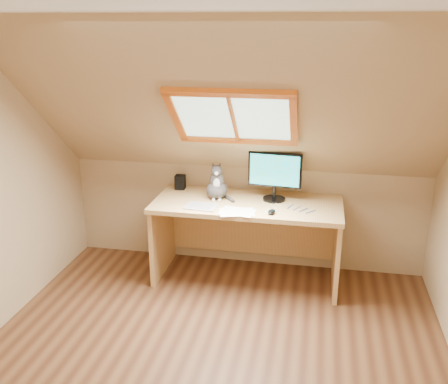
# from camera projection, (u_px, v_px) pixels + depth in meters

# --- Properties ---
(ground) EXTENTS (3.50, 3.50, 0.00)m
(ground) POSITION_uv_depth(u_px,v_px,m) (207.00, 370.00, 3.55)
(ground) COLOR brown
(ground) RESTS_ON ground
(room_shell) EXTENTS (3.52, 3.52, 2.41)m
(room_shell) POSITION_uv_depth(u_px,v_px,m) (201.00, 182.00, 3.00)
(room_shell) COLOR tan
(room_shell) RESTS_ON ground
(desk) EXTENTS (1.72, 0.75, 0.78)m
(desk) POSITION_uv_depth(u_px,v_px,m) (248.00, 223.00, 4.70)
(desk) COLOR tan
(desk) RESTS_ON ground
(monitor) EXTENTS (0.49, 0.21, 0.45)m
(monitor) POSITION_uv_depth(u_px,v_px,m) (275.00, 173.00, 4.53)
(monitor) COLOR black
(monitor) RESTS_ON desk
(cat) EXTENTS (0.23, 0.26, 0.36)m
(cat) POSITION_uv_depth(u_px,v_px,m) (217.00, 185.00, 4.62)
(cat) COLOR #48423F
(cat) RESTS_ON desk
(desk_speaker) EXTENTS (0.10, 0.10, 0.14)m
(desk_speaker) POSITION_uv_depth(u_px,v_px,m) (180.00, 182.00, 4.90)
(desk_speaker) COLOR black
(desk_speaker) RESTS_ON desk
(graphics_tablet) EXTENTS (0.29, 0.22, 0.01)m
(graphics_tablet) POSITION_uv_depth(u_px,v_px,m) (201.00, 207.00, 4.43)
(graphics_tablet) COLOR #B2B2B7
(graphics_tablet) RESTS_ON desk
(mouse) EXTENTS (0.08, 0.12, 0.03)m
(mouse) POSITION_uv_depth(u_px,v_px,m) (272.00, 212.00, 4.28)
(mouse) COLOR black
(mouse) RESTS_ON desk
(papers) EXTENTS (0.33, 0.27, 0.00)m
(papers) POSITION_uv_depth(u_px,v_px,m) (233.00, 211.00, 4.34)
(papers) COLOR white
(papers) RESTS_ON desk
(cables) EXTENTS (0.51, 0.26, 0.01)m
(cables) POSITION_uv_depth(u_px,v_px,m) (289.00, 209.00, 4.38)
(cables) COLOR silver
(cables) RESTS_ON desk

